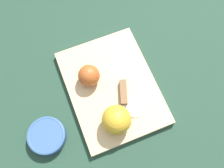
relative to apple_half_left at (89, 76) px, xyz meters
name	(u,v)px	position (x,y,z in m)	size (l,w,h in m)	color
ground_plane	(112,89)	(0.05, 0.05, -0.06)	(4.00, 4.00, 0.00)	#1E3828
cutting_board	(112,87)	(0.05, 0.05, -0.05)	(0.38, 0.30, 0.02)	tan
apple_half_left	(89,76)	(0.00, 0.00, 0.00)	(0.07, 0.07, 0.07)	#AD4C1E
apple_half_right	(116,120)	(0.16, 0.01, 0.01)	(0.09, 0.09, 0.09)	gold
knife	(124,95)	(0.10, 0.07, -0.02)	(0.15, 0.08, 0.02)	silver
apple_slice	(134,109)	(0.15, 0.08, -0.03)	(0.06, 0.06, 0.00)	#EFE5C6
bowl	(47,136)	(0.10, -0.19, -0.04)	(0.11, 0.11, 0.04)	#33517F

